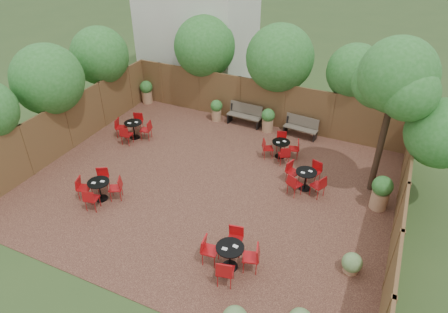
% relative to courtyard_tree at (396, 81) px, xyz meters
% --- Properties ---
extents(ground, '(80.00, 80.00, 0.00)m').
position_rel_courtyard_tree_xyz_m(ground, '(-5.06, -2.13, -3.91)').
color(ground, '#354F23').
rests_on(ground, ground).
extents(courtyard_paving, '(12.00, 10.00, 0.02)m').
position_rel_courtyard_tree_xyz_m(courtyard_paving, '(-5.06, -2.13, -3.90)').
color(courtyard_paving, '#341B15').
rests_on(courtyard_paving, ground).
extents(fence_back, '(12.00, 0.08, 2.00)m').
position_rel_courtyard_tree_xyz_m(fence_back, '(-5.06, 2.87, -2.91)').
color(fence_back, brown).
rests_on(fence_back, ground).
extents(fence_left, '(0.08, 10.00, 2.00)m').
position_rel_courtyard_tree_xyz_m(fence_left, '(-11.06, -2.13, -2.91)').
color(fence_left, brown).
rests_on(fence_left, ground).
extents(fence_right, '(0.08, 10.00, 2.00)m').
position_rel_courtyard_tree_xyz_m(fence_right, '(0.94, -2.13, -2.91)').
color(fence_right, brown).
rests_on(fence_right, ground).
extents(neighbour_building, '(5.00, 4.00, 8.00)m').
position_rel_courtyard_tree_xyz_m(neighbour_building, '(-9.56, 5.87, 0.09)').
color(neighbour_building, beige).
rests_on(neighbour_building, ground).
extents(overhang_foliage, '(15.45, 10.55, 2.79)m').
position_rel_courtyard_tree_xyz_m(overhang_foliage, '(-7.21, 1.20, -1.16)').
color(overhang_foliage, '#266A22').
rests_on(overhang_foliage, ground).
extents(courtyard_tree, '(2.50, 2.40, 5.19)m').
position_rel_courtyard_tree_xyz_m(courtyard_tree, '(0.00, 0.00, 0.00)').
color(courtyard_tree, black).
rests_on(courtyard_tree, courtyard_paving).
extents(park_bench_left, '(1.52, 0.54, 0.93)m').
position_rel_courtyard_tree_xyz_m(park_bench_left, '(-5.62, 2.50, -3.42)').
color(park_bench_left, brown).
rests_on(park_bench_left, courtyard_paving).
extents(park_bench_right, '(1.42, 0.58, 0.86)m').
position_rel_courtyard_tree_xyz_m(park_bench_right, '(-3.14, 2.49, -3.45)').
color(park_bench_right, brown).
rests_on(park_bench_right, courtyard_paving).
extents(bistro_tables, '(8.73, 7.25, 0.85)m').
position_rel_courtyard_tree_xyz_m(bistro_tables, '(-5.09, -2.22, -3.48)').
color(bistro_tables, black).
rests_on(bistro_tables, courtyard_paving).
extents(planters, '(11.69, 4.10, 1.17)m').
position_rel_courtyard_tree_xyz_m(planters, '(-4.98, 1.31, -3.31)').
color(planters, '#A57752').
rests_on(planters, courtyard_paving).
extents(low_shrubs, '(2.68, 3.42, 0.65)m').
position_rel_courtyard_tree_xyz_m(low_shrubs, '(-1.03, -5.80, -3.59)').
color(low_shrubs, '#A57752').
rests_on(low_shrubs, courtyard_paving).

